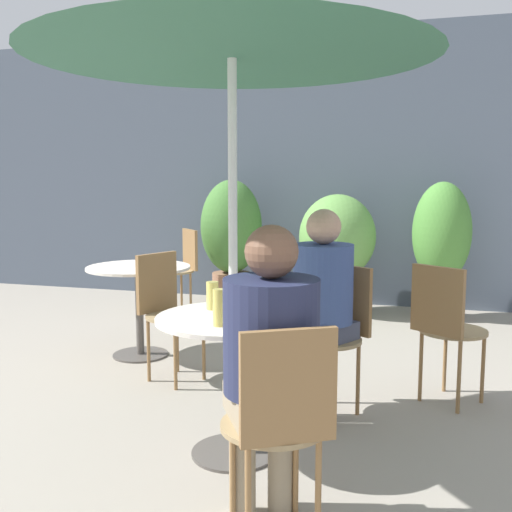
{
  "coord_description": "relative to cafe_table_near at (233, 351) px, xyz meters",
  "views": [
    {
      "loc": [
        0.98,
        -2.59,
        1.38
      ],
      "look_at": [
        0.08,
        0.54,
        0.96
      ],
      "focal_mm": 42.0,
      "sensor_mm": 36.0,
      "label": 1
    }
  ],
  "objects": [
    {
      "name": "potted_plant_2",
      "position": [
        1.03,
        3.39,
        0.22
      ],
      "size": [
        0.57,
        0.57,
        1.36
      ],
      "color": "#93664C",
      "rests_on": "ground_plane"
    },
    {
      "name": "bistro_chair_4",
      "position": [
        -0.81,
        0.98,
        -0.01
      ],
      "size": [
        0.46,
        0.44,
        0.87
      ],
      "rotation": [
        0.0,
        0.0,
        1.17
      ],
      "color": "#997F56",
      "rests_on": "ground_plane"
    },
    {
      "name": "umbrella",
      "position": [
        0.0,
        0.0,
        1.54
      ],
      "size": [
        1.93,
        1.93,
        2.22
      ],
      "color": "silver",
      "rests_on": "ground_plane"
    },
    {
      "name": "seated_person_0",
      "position": [
        0.34,
        -0.58,
        0.18
      ],
      "size": [
        0.45,
        0.46,
        1.21
      ],
      "rotation": [
        0.0,
        0.0,
        3.67
      ],
      "color": "gray",
      "rests_on": "ground_plane"
    },
    {
      "name": "ground_plane",
      "position": [
        -0.08,
        -0.14,
        -0.54
      ],
      "size": [
        20.0,
        20.0,
        0.0
      ],
      "primitive_type": "plane",
      "color": "gray"
    },
    {
      "name": "bistro_chair_1",
      "position": [
        0.4,
        0.71,
        -0.01
      ],
      "size": [
        0.45,
        0.46,
        0.87
      ],
      "rotation": [
        0.0,
        0.0,
        -0.52
      ],
      "color": "#997F56",
      "rests_on": "ground_plane"
    },
    {
      "name": "cafe_table_far",
      "position": [
        -1.24,
        1.41,
        0.01
      ],
      "size": [
        0.8,
        0.8,
        0.71
      ],
      "color": "#514C47",
      "rests_on": "ground_plane"
    },
    {
      "name": "beer_glass_2",
      "position": [
        -0.15,
        0.12,
        0.25
      ],
      "size": [
        0.06,
        0.06,
        0.14
      ],
      "color": "#DBC65B",
      "rests_on": "cafe_table_near"
    },
    {
      "name": "bistro_chair_3",
      "position": [
        -1.5,
        2.85,
        -0.01
      ],
      "size": [
        0.47,
        0.47,
        0.87
      ],
      "rotation": [
        0.0,
        0.0,
        5.47
      ],
      "color": "#997F56",
      "rests_on": "ground_plane"
    },
    {
      "name": "bistro_chair_0",
      "position": [
        0.42,
        -0.71,
        -0.01
      ],
      "size": [
        0.46,
        0.46,
        0.87
      ],
      "rotation": [
        0.0,
        0.0,
        -2.61
      ],
      "color": "#997F56",
      "rests_on": "ground_plane"
    },
    {
      "name": "seated_person_1",
      "position": [
        0.33,
        0.59,
        0.18
      ],
      "size": [
        0.42,
        0.43,
        1.21
      ],
      "rotation": [
        0.0,
        0.0,
        -0.52
      ],
      "color": "#42475B",
      "rests_on": "ground_plane"
    },
    {
      "name": "bistro_chair_2",
      "position": [
        1.02,
        0.98,
        -0.01
      ],
      "size": [
        0.46,
        0.47,
        0.87
      ],
      "rotation": [
        0.0,
        0.0,
        2.55
      ],
      "color": "#997F56",
      "rests_on": "ground_plane"
    },
    {
      "name": "potted_plant_1",
      "position": [
        0.01,
        3.31,
        0.17
      ],
      "size": [
        0.78,
        0.78,
        1.23
      ],
      "color": "brown",
      "rests_on": "ground_plane"
    },
    {
      "name": "cafe_table_near",
      "position": [
        0.0,
        0.0,
        0.0
      ],
      "size": [
        0.77,
        0.77,
        0.71
      ],
      "color": "#514C47",
      "rests_on": "ground_plane"
    },
    {
      "name": "potted_plant_0",
      "position": [
        -1.13,
        3.32,
        0.25
      ],
      "size": [
        0.66,
        0.66,
        1.37
      ],
      "color": "#93664C",
      "rests_on": "ground_plane"
    },
    {
      "name": "beer_glass_0",
      "position": [
        -0.0,
        -0.2,
        0.26
      ],
      "size": [
        0.06,
        0.06,
        0.17
      ],
      "color": "#DBC65B",
      "rests_on": "cafe_table_near"
    },
    {
      "name": "beer_glass_1",
      "position": [
        0.19,
        0.06,
        0.27
      ],
      "size": [
        0.06,
        0.06,
        0.19
      ],
      "color": "silver",
      "rests_on": "cafe_table_near"
    },
    {
      "name": "storefront_wall",
      "position": [
        -0.08,
        3.9,
        0.96
      ],
      "size": [
        10.0,
        0.06,
        3.0
      ],
      "color": "#4C5666",
      "rests_on": "ground_plane"
    }
  ]
}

